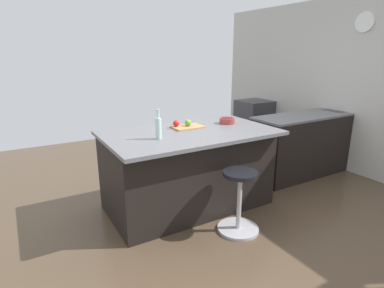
{
  "coord_description": "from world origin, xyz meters",
  "views": [
    {
      "loc": [
        1.69,
        2.93,
        1.83
      ],
      "look_at": [
        -0.05,
        -0.04,
        0.81
      ],
      "focal_mm": 29.3,
      "sensor_mm": 36.0,
      "label": 1
    }
  ],
  "objects_px": {
    "cutting_board": "(188,127)",
    "apple_green": "(188,123)",
    "fruit_bowl": "(227,120)",
    "stool_by_window": "(239,203)",
    "oven_range": "(254,123)",
    "kitchen_island": "(188,168)",
    "water_bottle": "(158,128)",
    "apple_red": "(176,123)"
  },
  "relations": [
    {
      "from": "cutting_board",
      "to": "apple_green",
      "type": "bearing_deg",
      "value": -138.4
    },
    {
      "from": "fruit_bowl",
      "to": "stool_by_window",
      "type": "bearing_deg",
      "value": 62.54
    },
    {
      "from": "stool_by_window",
      "to": "cutting_board",
      "type": "bearing_deg",
      "value": -81.82
    },
    {
      "from": "oven_range",
      "to": "kitchen_island",
      "type": "bearing_deg",
      "value": 33.8
    },
    {
      "from": "stool_by_window",
      "to": "kitchen_island",
      "type": "bearing_deg",
      "value": -77.01
    },
    {
      "from": "kitchen_island",
      "to": "fruit_bowl",
      "type": "relative_size",
      "value": 10.12
    },
    {
      "from": "oven_range",
      "to": "fruit_bowl",
      "type": "bearing_deg",
      "value": 40.55
    },
    {
      "from": "oven_range",
      "to": "apple_green",
      "type": "bearing_deg",
      "value": 32.73
    },
    {
      "from": "stool_by_window",
      "to": "oven_range",
      "type": "bearing_deg",
      "value": -133.52
    },
    {
      "from": "fruit_bowl",
      "to": "cutting_board",
      "type": "bearing_deg",
      "value": -4.5
    },
    {
      "from": "oven_range",
      "to": "apple_green",
      "type": "distance_m",
      "value": 2.93
    },
    {
      "from": "oven_range",
      "to": "water_bottle",
      "type": "xyz_separation_m",
      "value": [
        2.94,
        1.85,
        0.63
      ]
    },
    {
      "from": "stool_by_window",
      "to": "apple_red",
      "type": "xyz_separation_m",
      "value": [
        0.25,
        -0.92,
        0.7
      ]
    },
    {
      "from": "kitchen_island",
      "to": "water_bottle",
      "type": "relative_size",
      "value": 6.23
    },
    {
      "from": "apple_red",
      "to": "water_bottle",
      "type": "bearing_deg",
      "value": 41.85
    },
    {
      "from": "stool_by_window",
      "to": "apple_green",
      "type": "xyz_separation_m",
      "value": [
        0.11,
        -0.88,
        0.7
      ]
    },
    {
      "from": "kitchen_island",
      "to": "stool_by_window",
      "type": "distance_m",
      "value": 0.81
    },
    {
      "from": "apple_red",
      "to": "cutting_board",
      "type": "bearing_deg",
      "value": 154.4
    },
    {
      "from": "apple_green",
      "to": "oven_range",
      "type": "bearing_deg",
      "value": -147.27
    },
    {
      "from": "kitchen_island",
      "to": "water_bottle",
      "type": "xyz_separation_m",
      "value": [
        0.45,
        0.19,
        0.6
      ]
    },
    {
      "from": "kitchen_island",
      "to": "cutting_board",
      "type": "xyz_separation_m",
      "value": [
        -0.05,
        -0.1,
        0.48
      ]
    },
    {
      "from": "kitchen_island",
      "to": "apple_green",
      "type": "relative_size",
      "value": 24.4
    },
    {
      "from": "oven_range",
      "to": "stool_by_window",
      "type": "xyz_separation_m",
      "value": [
        2.31,
        2.43,
        -0.14
      ]
    },
    {
      "from": "kitchen_island",
      "to": "stool_by_window",
      "type": "height_order",
      "value": "kitchen_island"
    },
    {
      "from": "stool_by_window",
      "to": "water_bottle",
      "type": "distance_m",
      "value": 1.15
    },
    {
      "from": "apple_red",
      "to": "apple_green",
      "type": "distance_m",
      "value": 0.14
    },
    {
      "from": "stool_by_window",
      "to": "water_bottle",
      "type": "relative_size",
      "value": 2.13
    },
    {
      "from": "oven_range",
      "to": "cutting_board",
      "type": "bearing_deg",
      "value": 32.78
    },
    {
      "from": "apple_green",
      "to": "water_bottle",
      "type": "distance_m",
      "value": 0.6
    },
    {
      "from": "oven_range",
      "to": "water_bottle",
      "type": "bearing_deg",
      "value": 32.2
    },
    {
      "from": "kitchen_island",
      "to": "fruit_bowl",
      "type": "height_order",
      "value": "fruit_bowl"
    },
    {
      "from": "apple_red",
      "to": "fruit_bowl",
      "type": "bearing_deg",
      "value": 171.38
    },
    {
      "from": "oven_range",
      "to": "stool_by_window",
      "type": "relative_size",
      "value": 1.35
    },
    {
      "from": "oven_range",
      "to": "apple_red",
      "type": "distance_m",
      "value": 3.02
    },
    {
      "from": "apple_green",
      "to": "fruit_bowl",
      "type": "bearing_deg",
      "value": 174.19
    },
    {
      "from": "apple_red",
      "to": "water_bottle",
      "type": "height_order",
      "value": "water_bottle"
    },
    {
      "from": "kitchen_island",
      "to": "cutting_board",
      "type": "bearing_deg",
      "value": -118.52
    },
    {
      "from": "cutting_board",
      "to": "oven_range",
      "type": "bearing_deg",
      "value": -147.22
    },
    {
      "from": "apple_green",
      "to": "stool_by_window",
      "type": "bearing_deg",
      "value": 97.25
    },
    {
      "from": "cutting_board",
      "to": "water_bottle",
      "type": "height_order",
      "value": "water_bottle"
    },
    {
      "from": "oven_range",
      "to": "kitchen_island",
      "type": "height_order",
      "value": "kitchen_island"
    },
    {
      "from": "cutting_board",
      "to": "kitchen_island",
      "type": "bearing_deg",
      "value": 61.48
    }
  ]
}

